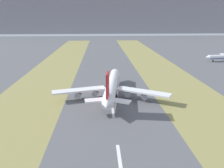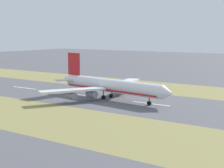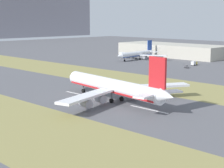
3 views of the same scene
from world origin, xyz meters
The scene contains 7 objects.
ground_plane centered at (0.00, 0.00, 0.00)m, with size 800.00×800.00×0.00m, color #56565B.
grass_median_west centered at (-45.00, 0.00, 0.00)m, with size 40.00×600.00×0.01m, color olive.
grass_median_east centered at (45.00, 0.00, 0.00)m, with size 40.00×600.00×0.01m, color olive.
centreline_dash_near centered at (0.00, -59.98, 0.01)m, with size 1.20×18.00×0.01m, color silver.
centreline_dash_mid centered at (0.00, -19.98, 0.01)m, with size 1.20×18.00×0.01m, color silver.
centreline_dash_far centered at (0.00, 20.02, 0.01)m, with size 1.20×18.00×0.01m, color silver.
airplane_main_jet centered at (0.49, -1.87, 6.02)m, with size 63.60×67.15×20.20m.
Camera 2 is at (137.62, 97.94, 30.02)m, focal length 60.00 mm.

